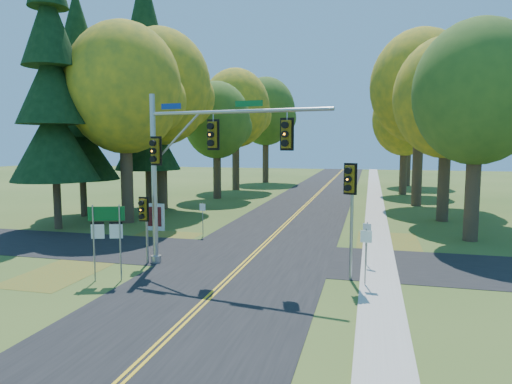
% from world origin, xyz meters
% --- Properties ---
extents(ground, '(160.00, 160.00, 0.00)m').
position_xyz_m(ground, '(0.00, 0.00, 0.00)').
color(ground, '#304D1B').
rests_on(ground, ground).
extents(road_main, '(8.00, 160.00, 0.02)m').
position_xyz_m(road_main, '(0.00, 0.00, 0.01)').
color(road_main, black).
rests_on(road_main, ground).
extents(road_cross, '(60.00, 6.00, 0.02)m').
position_xyz_m(road_cross, '(0.00, 2.00, 0.01)').
color(road_cross, black).
rests_on(road_cross, ground).
extents(centerline_left, '(0.10, 160.00, 0.01)m').
position_xyz_m(centerline_left, '(-0.10, 0.00, 0.03)').
color(centerline_left, gold).
rests_on(centerline_left, road_main).
extents(centerline_right, '(0.10, 160.00, 0.01)m').
position_xyz_m(centerline_right, '(0.10, 0.00, 0.03)').
color(centerline_right, gold).
rests_on(centerline_right, road_main).
extents(sidewalk_east, '(1.60, 160.00, 0.06)m').
position_xyz_m(sidewalk_east, '(6.20, 0.00, 0.03)').
color(sidewalk_east, '#9E998E').
rests_on(sidewalk_east, ground).
extents(leaf_patch_w_near, '(4.00, 6.00, 0.00)m').
position_xyz_m(leaf_patch_w_near, '(-6.50, 4.00, 0.01)').
color(leaf_patch_w_near, brown).
rests_on(leaf_patch_w_near, ground).
extents(leaf_patch_e, '(3.50, 8.00, 0.00)m').
position_xyz_m(leaf_patch_e, '(6.80, 6.00, 0.01)').
color(leaf_patch_e, brown).
rests_on(leaf_patch_e, ground).
extents(leaf_patch_w_far, '(3.00, 5.00, 0.00)m').
position_xyz_m(leaf_patch_w_far, '(-7.50, -3.00, 0.01)').
color(leaf_patch_w_far, brown).
rests_on(leaf_patch_w_far, ground).
extents(tree_w_a, '(8.00, 8.00, 14.15)m').
position_xyz_m(tree_w_a, '(-11.13, 9.38, 9.49)').
color(tree_w_a, '#38281C').
rests_on(tree_w_a, ground).
extents(tree_e_a, '(7.20, 7.20, 12.73)m').
position_xyz_m(tree_e_a, '(11.57, 8.77, 8.53)').
color(tree_e_a, '#38281C').
rests_on(tree_e_a, ground).
extents(tree_w_b, '(8.60, 8.60, 15.38)m').
position_xyz_m(tree_w_b, '(-11.72, 16.29, 10.37)').
color(tree_w_b, '#38281C').
rests_on(tree_w_b, ground).
extents(tree_e_b, '(7.60, 7.60, 13.33)m').
position_xyz_m(tree_e_b, '(10.97, 15.58, 8.90)').
color(tree_e_b, '#38281C').
rests_on(tree_e_b, ground).
extents(tree_w_c, '(6.80, 6.80, 11.91)m').
position_xyz_m(tree_w_c, '(-9.54, 24.47, 7.94)').
color(tree_w_c, '#38281C').
rests_on(tree_w_c, ground).
extents(tree_e_c, '(8.80, 8.80, 15.79)m').
position_xyz_m(tree_e_c, '(9.88, 23.69, 10.66)').
color(tree_e_c, '#38281C').
rests_on(tree_e_c, ground).
extents(tree_w_d, '(8.20, 8.20, 14.56)m').
position_xyz_m(tree_w_d, '(-10.13, 33.18, 9.78)').
color(tree_w_d, '#38281C').
rests_on(tree_w_d, ground).
extents(tree_e_d, '(7.00, 7.00, 12.32)m').
position_xyz_m(tree_e_d, '(9.26, 32.87, 8.24)').
color(tree_e_d, '#38281C').
rests_on(tree_e_d, ground).
extents(tree_w_e, '(8.40, 8.40, 14.97)m').
position_xyz_m(tree_w_e, '(-8.92, 44.09, 10.07)').
color(tree_w_e, '#38281C').
rests_on(tree_w_e, ground).
extents(tree_e_e, '(7.80, 7.80, 13.74)m').
position_xyz_m(tree_e_e, '(10.47, 43.58, 9.19)').
color(tree_e_e, '#38281C').
rests_on(tree_e_e, ground).
extents(pine_a, '(5.60, 5.60, 19.48)m').
position_xyz_m(pine_a, '(-14.50, 6.00, 9.18)').
color(pine_a, '#38281C').
rests_on(pine_a, ground).
extents(pine_b, '(5.60, 5.60, 17.31)m').
position_xyz_m(pine_b, '(-16.00, 11.00, 8.16)').
color(pine_b, '#38281C').
rests_on(pine_b, ground).
extents(pine_c, '(5.60, 5.60, 20.56)m').
position_xyz_m(pine_c, '(-13.00, 16.00, 9.69)').
color(pine_c, '#38281C').
rests_on(pine_c, ground).
extents(traffic_mast, '(8.72, 1.64, 7.99)m').
position_xyz_m(traffic_mast, '(-2.06, -0.72, 5.14)').
color(traffic_mast, '#9CA1A5').
rests_on(traffic_mast, ground).
extents(east_signal_pole, '(0.55, 0.66, 4.93)m').
position_xyz_m(east_signal_pole, '(4.94, -1.05, 3.74)').
color(east_signal_pole, gray).
rests_on(east_signal_pole, ground).
extents(ped_signal_pole, '(0.51, 0.59, 3.24)m').
position_xyz_m(ped_signal_pole, '(-4.51, -0.81, 2.41)').
color(ped_signal_pole, gray).
rests_on(ped_signal_pole, ground).
extents(route_sign_cluster, '(1.44, 0.50, 3.22)m').
position_xyz_m(route_sign_cluster, '(-4.81, -3.48, 2.27)').
color(route_sign_cluster, gray).
rests_on(route_sign_cluster, ground).
extents(info_kiosk, '(1.29, 0.21, 1.78)m').
position_xyz_m(info_kiosk, '(-7.90, 6.99, 0.89)').
color(info_kiosk, silver).
rests_on(info_kiosk, ground).
extents(reg_sign_e_north, '(0.37, 0.19, 2.09)m').
position_xyz_m(reg_sign_e_north, '(5.63, 1.49, 1.43)').
color(reg_sign_e_north, gray).
rests_on(reg_sign_e_north, ground).
extents(reg_sign_e_south, '(0.45, 0.08, 2.36)m').
position_xyz_m(reg_sign_e_south, '(5.62, -1.61, 1.61)').
color(reg_sign_e_south, gray).
rests_on(reg_sign_e_south, ground).
extents(reg_sign_w, '(0.40, 0.11, 2.10)m').
position_xyz_m(reg_sign_w, '(-4.20, 5.99, 1.43)').
color(reg_sign_w, gray).
rests_on(reg_sign_w, ground).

